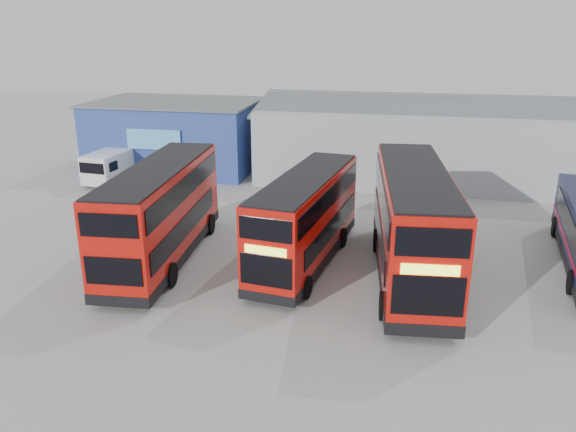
{
  "coord_description": "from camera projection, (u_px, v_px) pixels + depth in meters",
  "views": [
    {
      "loc": [
        2.98,
        -22.05,
        10.72
      ],
      "look_at": [
        -2.06,
        2.36,
        2.1
      ],
      "focal_mm": 35.0,
      "sensor_mm": 36.0,
      "label": 1
    }
  ],
  "objects": [
    {
      "name": "double_decker_left",
      "position": [
        161.0,
        215.0,
        26.03
      ],
      "size": [
        3.39,
        10.96,
        4.57
      ],
      "rotation": [
        0.0,
        0.0,
        3.22
      ],
      "color": "red",
      "rests_on": "ground"
    },
    {
      "name": "panel_van",
      "position": [
        114.0,
        164.0,
        39.45
      ],
      "size": [
        2.61,
        5.35,
        2.26
      ],
      "rotation": [
        0.0,
        0.0,
        -0.1
      ],
      "color": "silver",
      "rests_on": "ground"
    },
    {
      "name": "office_block",
      "position": [
        177.0,
        135.0,
        42.97
      ],
      "size": [
        12.3,
        8.32,
        5.12
      ],
      "color": "navy",
      "rests_on": "ground"
    },
    {
      "name": "double_decker_right",
      "position": [
        412.0,
        226.0,
        24.19
      ],
      "size": [
        3.8,
        11.64,
        4.84
      ],
      "rotation": [
        0.0,
        0.0,
        0.09
      ],
      "color": "red",
      "rests_on": "ground"
    },
    {
      "name": "ground_plane",
      "position": [
        323.0,
        282.0,
        24.48
      ],
      "size": [
        120.0,
        120.0,
        0.0
      ],
      "primitive_type": "plane",
      "color": "gray",
      "rests_on": "ground"
    },
    {
      "name": "double_decker_centre",
      "position": [
        306.0,
        221.0,
        25.78
      ],
      "size": [
        3.74,
        10.16,
        4.21
      ],
      "rotation": [
        0.0,
        0.0,
        -0.14
      ],
      "color": "red",
      "rests_on": "ground"
    },
    {
      "name": "maintenance_shed",
      "position": [
        473.0,
        141.0,
        40.61
      ],
      "size": [
        30.5,
        12.0,
        5.89
      ],
      "color": "#9CA3AA",
      "rests_on": "ground"
    }
  ]
}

